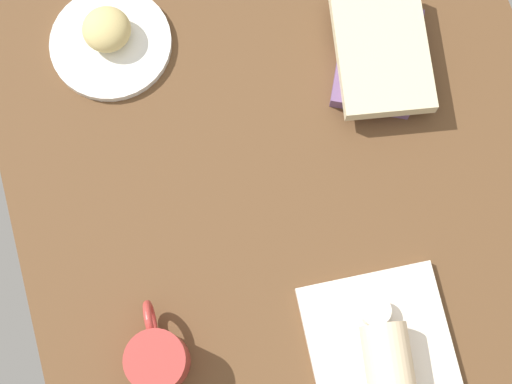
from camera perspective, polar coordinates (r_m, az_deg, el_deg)
The scene contains 8 objects.
dining_table at distance 125.79cm, azimuth 2.61°, elevation 0.71°, with size 110.00×90.00×4.00cm, color brown.
round_plate at distance 133.52cm, azimuth -10.73°, elevation 10.80°, with size 20.46×20.46×1.40cm, color white.
scone_pastry at distance 131.00cm, azimuth -11.04°, elevation 11.78°, with size 8.07×8.00×5.25cm, color tan.
square_plate at distance 120.20cm, azimuth 9.14°, elevation -11.07°, with size 21.47×21.47×1.60cm, color silver.
sauce_cup at distance 118.19cm, azimuth 8.82°, elevation -8.72°, with size 4.66×4.66×2.74cm.
breakfast_wrap at distance 115.92cm, azimuth 9.89°, elevation -12.81°, with size 7.00×7.00×12.90cm, color beige.
book_stack at distance 129.74cm, azimuth 9.19°, elevation 10.09°, with size 24.29×20.04×5.25cm.
coffee_mug at distance 115.90cm, azimuth -7.34°, elevation -12.16°, with size 13.59×8.95×8.65cm.
Camera 1 is at (29.78, -14.52, 123.35)cm, focal length 53.83 mm.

